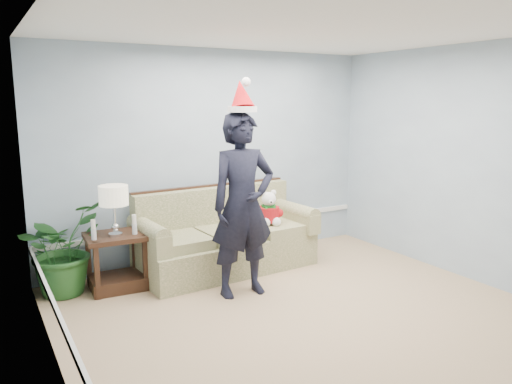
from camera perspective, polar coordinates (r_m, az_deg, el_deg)
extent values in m
cube|color=tan|center=(4.76, 8.72, -15.58)|extent=(4.50, 5.00, 0.02)
cube|color=white|center=(4.32, 9.78, 18.86)|extent=(4.50, 5.00, 0.02)
cube|color=#A0BACC|center=(6.46, -4.95, 4.08)|extent=(4.50, 0.02, 2.70)
cube|color=#A0BACC|center=(3.42, -21.74, -2.48)|extent=(0.02, 5.00, 2.70)
cube|color=#A0BACC|center=(6.01, 26.23, 2.54)|extent=(0.02, 5.00, 2.70)
cube|color=white|center=(6.60, -4.74, -3.73)|extent=(4.48, 0.03, 0.06)
cube|color=white|center=(3.72, -20.36, -16.09)|extent=(0.03, 4.98, 0.06)
cube|color=#51632F|center=(6.21, -3.36, -7.00)|extent=(2.19, 1.05, 0.41)
cube|color=#51632F|center=(5.83, -9.03, -5.55)|extent=(0.68, 0.77, 0.12)
cube|color=#51632F|center=(6.09, -3.18, -4.75)|extent=(0.68, 0.77, 0.12)
cube|color=#51632F|center=(6.40, 2.14, -3.97)|extent=(0.68, 0.77, 0.12)
cube|color=#51632F|center=(6.38, -4.81, -1.97)|extent=(2.15, 0.33, 0.57)
cube|color=#321C12|center=(6.39, -5.12, 0.65)|extent=(2.14, 0.19, 0.05)
cube|color=#51632F|center=(5.76, -12.18, -5.23)|extent=(0.24, 0.93, 0.24)
cube|color=#51632F|center=(6.60, 4.24, -3.00)|extent=(0.24, 0.93, 0.24)
cube|color=#381F14|center=(5.68, -15.78, -4.93)|extent=(0.67, 0.58, 0.05)
cube|color=#381F14|center=(5.84, -15.51, -9.88)|extent=(0.61, 0.51, 0.15)
cube|color=#381F14|center=(5.52, -17.72, -8.60)|extent=(0.05, 0.05, 0.62)
cube|color=#381F14|center=(5.64, -12.53, -7.93)|extent=(0.05, 0.05, 0.62)
cube|color=#381F14|center=(5.91, -18.59, -7.38)|extent=(0.05, 0.05, 0.62)
cube|color=#381F14|center=(6.02, -13.73, -6.79)|extent=(0.05, 0.05, 0.62)
cylinder|color=silver|center=(5.62, -15.75, -4.68)|extent=(0.14, 0.14, 0.03)
sphere|color=silver|center=(5.60, -15.79, -3.87)|extent=(0.09, 0.09, 0.09)
cylinder|color=silver|center=(5.57, -15.86, -2.53)|extent=(0.02, 0.02, 0.31)
cylinder|color=beige|center=(5.52, -15.97, -0.38)|extent=(0.31, 0.31, 0.21)
cylinder|color=silver|center=(5.52, -18.05, -4.61)|extent=(0.06, 0.06, 0.12)
cylinder|color=white|center=(5.49, -18.11, -3.51)|extent=(0.05, 0.05, 0.10)
cylinder|color=silver|center=(5.62, -13.71, -4.12)|extent=(0.06, 0.06, 0.12)
cylinder|color=white|center=(5.59, -13.76, -3.04)|extent=(0.05, 0.05, 0.10)
imported|color=#215621|center=(5.77, -21.32, -6.01)|extent=(1.20, 1.18, 1.00)
imported|color=black|center=(5.25, -1.51, -1.50)|extent=(0.73, 0.50, 1.96)
cylinder|color=white|center=(5.14, -1.56, 9.44)|extent=(0.33, 0.33, 0.06)
cone|color=red|center=(5.16, -1.71, 11.12)|extent=(0.28, 0.35, 0.35)
sphere|color=white|center=(5.07, -1.15, 12.47)|extent=(0.09, 0.09, 0.09)
sphere|color=white|center=(6.26, 1.44, -2.53)|extent=(0.25, 0.25, 0.25)
cylinder|color=red|center=(6.26, 1.44, -2.53)|extent=(0.34, 0.34, 0.18)
cylinder|color=#15621D|center=(6.24, 1.44, -1.62)|extent=(0.22, 0.22, 0.03)
sphere|color=white|center=(6.14, 1.45, -3.54)|extent=(0.12, 0.12, 0.12)
sphere|color=white|center=(6.22, 2.54, -3.38)|extent=(0.12, 0.12, 0.12)
sphere|color=white|center=(6.21, 1.50, -0.83)|extent=(0.18, 0.18, 0.18)
sphere|color=black|center=(6.12, 2.02, -1.15)|extent=(0.03, 0.03, 0.03)
sphere|color=white|center=(6.17, 0.94, -0.14)|extent=(0.07, 0.07, 0.07)
sphere|color=white|center=(6.24, 1.95, -0.03)|extent=(0.07, 0.07, 0.07)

